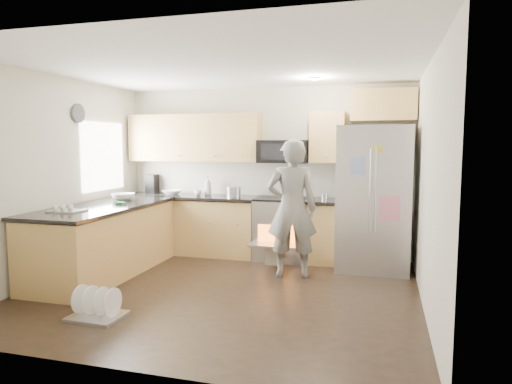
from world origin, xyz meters
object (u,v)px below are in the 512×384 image
(dish_rack, at_px, (97,309))
(stove_range, at_px, (282,215))
(refrigerator, at_px, (373,199))
(person, at_px, (292,208))

(dish_rack, bearing_deg, stove_range, 65.76)
(refrigerator, bearing_deg, stove_range, 169.15)
(stove_range, height_order, refrigerator, refrigerator)
(refrigerator, bearing_deg, person, -149.40)
(stove_range, distance_m, person, 0.94)
(person, bearing_deg, dish_rack, 38.71)
(stove_range, distance_m, dish_rack, 3.14)
(stove_range, relative_size, person, 1.00)
(person, bearing_deg, refrigerator, -161.19)
(refrigerator, relative_size, dish_rack, 3.74)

